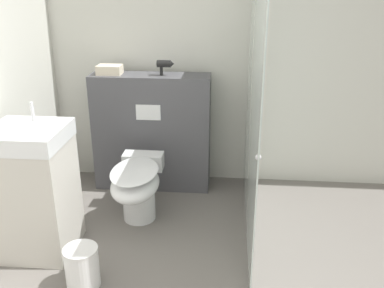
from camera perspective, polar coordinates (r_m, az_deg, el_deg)
wall_back at (r=4.04m, az=0.34°, el=12.02°), size 8.00×0.06×2.50m
partition_panel at (r=4.03m, az=-5.34°, el=1.58°), size 1.08×0.30×1.09m
shower_glass at (r=3.22m, az=8.08°, el=4.67°), size 0.04×1.71×1.99m
toilet at (r=3.52m, az=-7.32°, el=-5.55°), size 0.38×0.71×0.50m
sink_vanity at (r=3.28m, az=-20.22°, el=-5.85°), size 0.51×0.51×1.10m
hair_drier at (r=3.83m, az=-3.65°, el=10.55°), size 0.15×0.06×0.13m
folded_towel at (r=3.94m, az=-10.93°, el=9.70°), size 0.22×0.16×0.08m
waste_bin at (r=3.00m, az=-14.44°, el=-15.60°), size 0.23×0.23×0.29m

